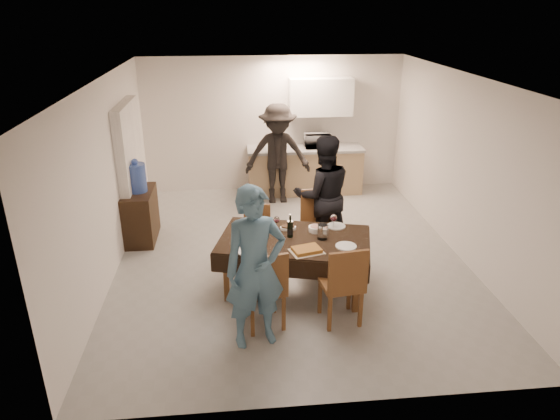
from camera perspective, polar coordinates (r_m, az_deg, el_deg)
The scene contains 33 objects.
floor at distance 7.50m, azimuth 1.20°, elevation -5.23°, with size 5.00×6.00×0.02m, color #9D9D98.
ceiling at distance 6.69m, azimuth 1.38°, elevation 14.87°, with size 5.00×6.00×0.02m, color white.
wall_back at distance 9.86m, azimuth -0.83°, elevation 9.73°, with size 5.00×0.02×2.60m, color silver.
wall_front at distance 4.28m, azimuth 6.13°, elevation -8.50°, with size 5.00×0.02×2.60m, color silver.
wall_left at distance 7.14m, azimuth -19.09°, elevation 3.38°, with size 0.02×6.00×2.60m, color silver.
wall_right at distance 7.69m, azimuth 20.18°, elevation 4.56°, with size 0.02×6.00×2.60m, color silver.
stub_partition at distance 8.31m, azimuth -16.62°, elevation 4.51°, with size 0.15×1.40×2.10m, color white.
kitchen_base_cabinet at distance 9.86m, azimuth 2.85°, elevation 4.44°, with size 2.20×0.60×0.86m, color tan.
kitchen_worktop at distance 9.73m, azimuth 2.90°, elevation 6.99°, with size 2.24×0.64×0.05m, color #9B9A96.
upper_cabinet at distance 9.70m, azimuth 4.69°, elevation 12.75°, with size 1.20×0.34×0.70m, color white.
dining_table at distance 6.36m, azimuth 1.66°, elevation -3.52°, with size 2.09×1.53×0.73m.
chair_near_left at distance 5.63m, azimuth -1.86°, elevation -8.30°, with size 0.54×0.55×0.54m.
chair_near_right at distance 5.74m, azimuth 7.22°, elevation -7.74°, with size 0.52×0.52×0.55m.
chair_far_left at distance 7.01m, azimuth -2.71°, elevation -2.61°, with size 0.44×0.44×0.46m.
chair_far_right at distance 7.04m, azimuth 4.62°, elevation -1.53°, with size 0.48×0.48×0.56m.
console at distance 8.15m, azimuth -15.62°, elevation -0.60°, with size 0.44×0.88×0.81m, color black.
water_jug at distance 7.93m, azimuth -16.09°, elevation 3.55°, with size 0.29×0.29×0.44m, color #4366C4.
wine_bottle at distance 6.32m, azimuth 1.17°, elevation -1.81°, with size 0.08×0.08×0.31m, color black, non-canonical shape.
water_pitcher at distance 6.31m, azimuth 4.88°, elevation -2.50°, with size 0.13×0.13×0.19m, color white.
savoury_tart at distance 6.01m, azimuth 3.06°, elevation -4.57°, with size 0.38×0.29×0.05m, color #B57435.
salad_bowl at distance 6.53m, azimuth 4.08°, elevation -2.16°, with size 0.18×0.18×0.07m, color white.
mushroom_dish at distance 6.59m, azimuth 0.92°, elevation -2.07°, with size 0.19×0.19×0.03m, color white.
wine_glass_a at distance 6.04m, azimuth -3.23°, elevation -3.62°, with size 0.09×0.09×0.20m, color white, non-canonical shape.
wine_glass_b at distance 6.61m, azimuth 6.13°, elevation -1.29°, with size 0.09×0.09×0.20m, color white, non-canonical shape.
wine_glass_c at distance 6.56m, azimuth -0.40°, elevation -1.46°, with size 0.08×0.08×0.18m, color white, non-canonical shape.
plate_near_left at distance 6.03m, azimuth -3.66°, elevation -4.65°, with size 0.28×0.28×0.02m, color white.
plate_near_right at distance 6.18m, azimuth 7.55°, elevation -4.12°, with size 0.26×0.26×0.01m, color white.
plate_far_left at distance 6.57m, azimuth -3.87°, elevation -2.26°, with size 0.28×0.28×0.02m, color white.
plate_far_right at distance 6.71m, azimuth 6.43°, elevation -1.84°, with size 0.25×0.25×0.01m, color white.
microwave at distance 9.72m, azimuth 4.29°, elevation 7.92°, with size 0.49×0.33×0.27m, color white.
person_near at distance 5.29m, azimuth -2.84°, elevation -6.69°, with size 0.67×0.44×1.83m, color slate.
person_far at distance 7.32m, azimuth 4.92°, elevation 1.69°, with size 0.87×0.68×1.80m, color black.
person_kitchen at distance 9.22m, azimuth -0.26°, elevation 6.40°, with size 1.20×0.69×1.85m, color black.
Camera 1 is at (-0.81, -6.58, 3.51)m, focal length 32.00 mm.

